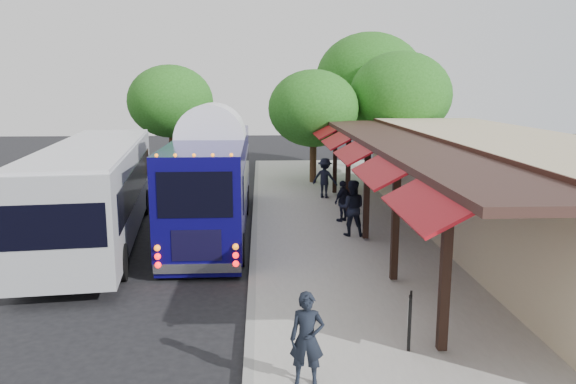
# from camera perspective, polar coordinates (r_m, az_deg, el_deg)

# --- Properties ---
(ground) EXTENTS (90.00, 90.00, 0.00)m
(ground) POSITION_cam_1_polar(r_m,az_deg,el_deg) (14.93, -3.86, -9.84)
(ground) COLOR black
(ground) RESTS_ON ground
(sidewalk) EXTENTS (10.00, 40.00, 0.15)m
(sidewalk) POSITION_cam_1_polar(r_m,az_deg,el_deg) (19.28, 11.44, -4.99)
(sidewalk) COLOR #9E9B93
(sidewalk) RESTS_ON ground
(curb) EXTENTS (0.20, 40.00, 0.16)m
(curb) POSITION_cam_1_polar(r_m,az_deg,el_deg) (18.70, -3.49, -5.28)
(curb) COLOR gray
(curb) RESTS_ON ground
(station_shelter) EXTENTS (8.15, 20.00, 3.60)m
(station_shelter) POSITION_cam_1_polar(r_m,az_deg,el_deg) (19.99, 21.08, 0.27)
(station_shelter) COLOR tan
(station_shelter) RESTS_ON ground
(coach_bus) EXTENTS (2.48, 11.52, 3.66)m
(coach_bus) POSITION_cam_1_polar(r_m,az_deg,el_deg) (20.58, -7.66, 1.54)
(coach_bus) COLOR #0B0650
(coach_bus) RESTS_ON ground
(city_bus) EXTENTS (4.16, 12.58, 3.32)m
(city_bus) POSITION_cam_1_polar(r_m,az_deg,el_deg) (20.04, -18.90, 0.41)
(city_bus) COLOR #989AA0
(city_bus) RESTS_ON ground
(ped_a) EXTENTS (0.65, 0.48, 1.66)m
(ped_a) POSITION_cam_1_polar(r_m,az_deg,el_deg) (9.97, 1.95, -14.68)
(ped_a) COLOR black
(ped_a) RESTS_ON sidewalk
(ped_b) EXTENTS (1.03, 0.86, 1.93)m
(ped_b) POSITION_cam_1_polar(r_m,az_deg,el_deg) (19.32, 6.48, -1.62)
(ped_b) COLOR black
(ped_b) RESTS_ON sidewalk
(ped_c) EXTENTS (0.93, 0.91, 1.57)m
(ped_c) POSITION_cam_1_polar(r_m,az_deg,el_deg) (21.32, 5.61, -0.91)
(ped_c) COLOR black
(ped_c) RESTS_ON sidewalk
(ped_d) EXTENTS (1.36, 1.14, 1.83)m
(ped_d) POSITION_cam_1_polar(r_m,az_deg,el_deg) (25.66, 3.77, 1.42)
(ped_d) COLOR black
(ped_d) RESTS_ON sidewalk
(sign_board) EXTENTS (0.20, 0.51, 1.15)m
(sign_board) POSITION_cam_1_polar(r_m,az_deg,el_deg) (11.33, 12.27, -11.97)
(sign_board) COLOR black
(sign_board) RESTS_ON sidewalk
(tree_left) EXTENTS (4.72, 4.72, 6.05)m
(tree_left) POSITION_cam_1_polar(r_m,az_deg,el_deg) (29.57, 2.60, 8.47)
(tree_left) COLOR #382314
(tree_left) RESTS_ON ground
(tree_mid) EXTENTS (6.55, 6.55, 8.38)m
(tree_mid) POSITION_cam_1_polar(r_m,az_deg,el_deg) (35.17, 8.27, 11.30)
(tree_mid) COLOR #382314
(tree_mid) RESTS_ON ground
(tree_right) EXTENTS (5.49, 5.49, 7.03)m
(tree_right) POSITION_cam_1_polar(r_m,az_deg,el_deg) (31.16, 11.32, 9.61)
(tree_right) COLOR #382314
(tree_right) RESTS_ON ground
(tree_far) EXTENTS (5.01, 5.01, 6.42)m
(tree_far) POSITION_cam_1_polar(r_m,az_deg,el_deg) (34.14, -11.85, 8.99)
(tree_far) COLOR #382314
(tree_far) RESTS_ON ground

